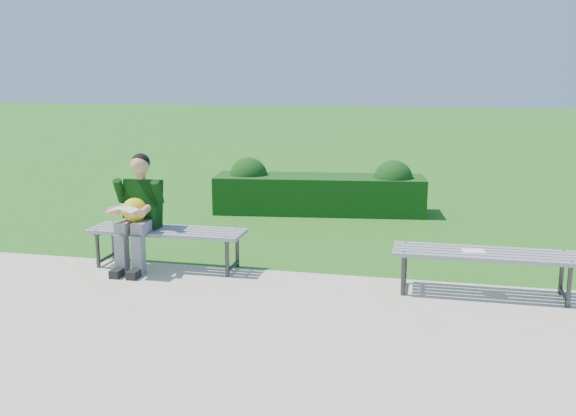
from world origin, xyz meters
TOP-DOWN VIEW (x-y plane):
  - ground at (0.00, 0.00)m, footprint 80.00×80.00m
  - walkway at (0.00, -1.75)m, footprint 30.00×3.50m
  - hedge at (-0.35, 3.34)m, footprint 3.46×1.26m
  - bench_left at (-1.53, -0.14)m, footprint 1.80×0.50m
  - bench_right at (1.96, -0.34)m, footprint 1.80×0.50m
  - seated_boy at (-1.83, -0.23)m, footprint 0.56×0.76m
  - paper_sheet at (1.86, -0.34)m, footprint 0.24×0.19m

SIDE VIEW (x-z plane):
  - ground at x=0.00m, z-range 0.00..0.00m
  - walkway at x=0.00m, z-range 0.00..0.02m
  - hedge at x=-0.35m, z-range -0.08..0.80m
  - bench_left at x=-1.53m, z-range 0.19..0.64m
  - bench_right at x=1.96m, z-range 0.19..0.64m
  - paper_sheet at x=1.86m, z-range 0.47..0.48m
  - seated_boy at x=-1.83m, z-range 0.06..1.37m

